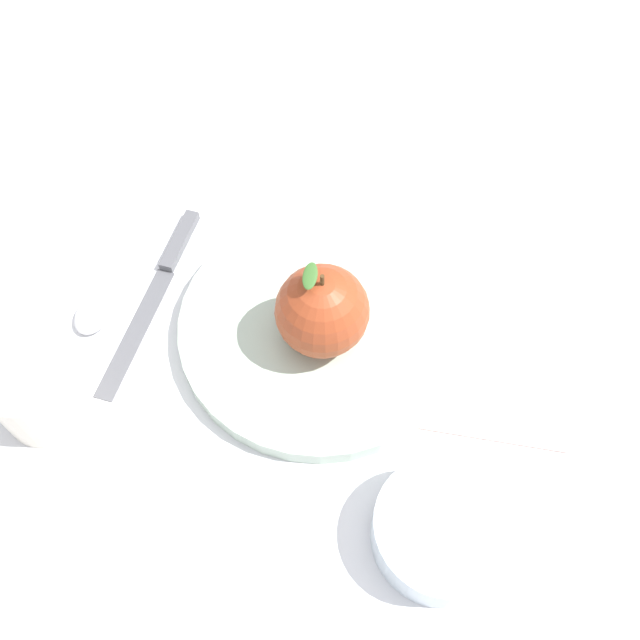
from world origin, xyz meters
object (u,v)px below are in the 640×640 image
object	(u,v)px
cup	(35,393)
knife	(160,282)
dinner_plate	(320,325)
linen_napkin	(496,354)
spoon	(104,295)
apple	(322,311)
side_bowl	(441,529)

from	to	relation	value
cup	knife	bearing A→B (deg)	-109.91
dinner_plate	linen_napkin	bearing A→B (deg)	-177.68
spoon	linen_napkin	world-z (taller)	spoon
cup	linen_napkin	world-z (taller)	cup
cup	spoon	bearing A→B (deg)	-92.99
apple	linen_napkin	bearing A→B (deg)	-172.36
apple	knife	world-z (taller)	apple
cup	linen_napkin	distance (m)	0.41
side_bowl	spoon	size ratio (longest dim) A/B	0.58
knife	spoon	world-z (taller)	spoon
apple	spoon	bearing A→B (deg)	-2.81
cup	knife	world-z (taller)	cup
dinner_plate	apple	bearing A→B (deg)	107.86
cup	knife	xyz separation A→B (m)	(-0.05, -0.15, -0.03)
dinner_plate	knife	bearing A→B (deg)	-7.56
dinner_plate	cup	world-z (taller)	cup
dinner_plate	linen_napkin	xyz separation A→B (m)	(-0.17, -0.01, -0.01)
apple	spoon	size ratio (longest dim) A/B	0.51
dinner_plate	spoon	bearing A→B (deg)	1.10
apple	knife	size ratio (longest dim) A/B	0.43
side_bowl	knife	distance (m)	0.35
side_bowl	cup	world-z (taller)	cup
dinner_plate	cup	distance (m)	0.26
apple	cup	size ratio (longest dim) A/B	1.36
side_bowl	spoon	xyz separation A→B (m)	(0.34, -0.17, -0.02)
knife	linen_napkin	world-z (taller)	knife
dinner_plate	cup	size ratio (longest dim) A/B	3.77
apple	linen_napkin	distance (m)	0.17
dinner_plate	apple	xyz separation A→B (m)	(-0.00, 0.01, 0.05)
apple	side_bowl	world-z (taller)	apple
cup	spoon	size ratio (longest dim) A/B	0.37
apple	spoon	xyz separation A→B (m)	(0.22, -0.01, -0.06)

